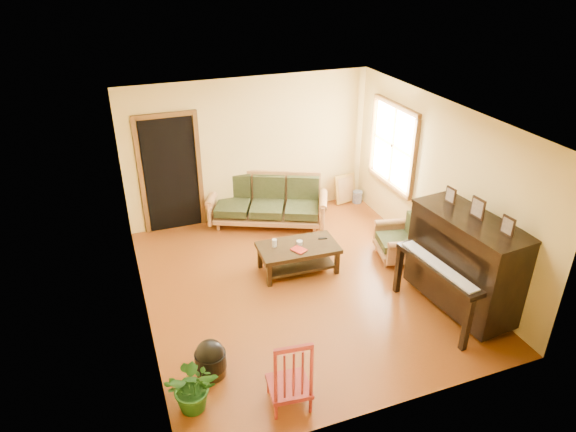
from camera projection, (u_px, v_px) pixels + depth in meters
name	position (u px, v px, depth m)	size (l,w,h in m)	color
floor	(301.00, 285.00, 7.74)	(5.00, 5.00, 0.00)	#612C0C
doorway	(171.00, 175.00, 8.88)	(1.08, 0.16, 2.05)	black
window	(393.00, 146.00, 8.81)	(0.12, 1.36, 1.46)	white
sofa	(267.00, 202.00, 9.26)	(2.09, 0.87, 0.89)	#A66E3C
coffee_table	(298.00, 258.00, 8.00)	(1.22, 0.67, 0.45)	black
armchair	(398.00, 237.00, 8.26)	(0.73, 0.77, 0.77)	#A66E3C
piano	(464.00, 265.00, 6.93)	(0.95, 1.61, 1.42)	black
footstool	(211.00, 362.00, 6.05)	(0.37, 0.37, 0.36)	black
red_chair	(289.00, 370.00, 5.53)	(0.45, 0.49, 0.96)	maroon
leaning_frame	(345.00, 188.00, 10.12)	(0.46, 0.10, 0.61)	gold
ceramic_crock	(357.00, 197.00, 10.21)	(0.19, 0.19, 0.24)	#314B95
potted_plant	(194.00, 386.00, 5.53)	(0.58, 0.50, 0.64)	#205719
book	(295.00, 252.00, 7.71)	(0.17, 0.22, 0.02)	#A22115
candle	(274.00, 243.00, 7.85)	(0.07, 0.07, 0.12)	white
glass_jar	(300.00, 243.00, 7.92)	(0.10, 0.10, 0.06)	silver
remote	(323.00, 238.00, 8.09)	(0.14, 0.04, 0.01)	black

